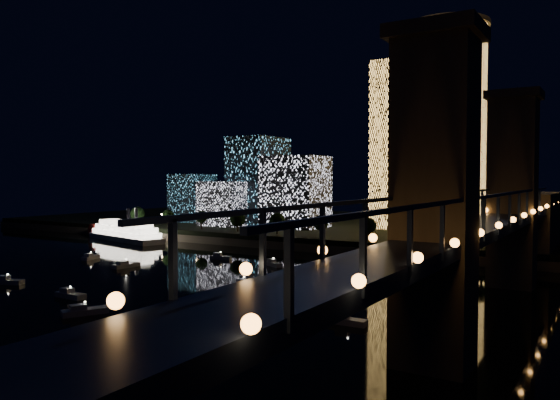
{
  "coord_description": "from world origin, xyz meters",
  "views": [
    {
      "loc": [
        87.85,
        -99.88,
        28.01
      ],
      "look_at": [
        -8.21,
        55.0,
        20.58
      ],
      "focal_mm": 35.0,
      "sensor_mm": 36.0,
      "label": 1
    }
  ],
  "objects_px": {
    "tower_cylindrical": "(447,128)",
    "truss_bridge": "(471,242)",
    "riverboat": "(123,232)",
    "tower_rectangular": "(403,146)"
  },
  "relations": [
    {
      "from": "tower_cylindrical",
      "to": "truss_bridge",
      "type": "relative_size",
      "value": 0.33
    },
    {
      "from": "tower_cylindrical",
      "to": "truss_bridge",
      "type": "distance_m",
      "value": 142.03
    },
    {
      "from": "tower_cylindrical",
      "to": "truss_bridge",
      "type": "xyz_separation_m",
      "value": [
        39.75,
        -132.31,
        -32.97
      ]
    },
    {
      "from": "truss_bridge",
      "to": "riverboat",
      "type": "relative_size",
      "value": 5.15
    },
    {
      "from": "tower_cylindrical",
      "to": "riverboat",
      "type": "distance_m",
      "value": 148.92
    },
    {
      "from": "tower_cylindrical",
      "to": "riverboat",
      "type": "relative_size",
      "value": 1.71
    },
    {
      "from": "tower_cylindrical",
      "to": "riverboat",
      "type": "bearing_deg",
      "value": -152.12
    },
    {
      "from": "tower_rectangular",
      "to": "riverboat",
      "type": "height_order",
      "value": "tower_rectangular"
    },
    {
      "from": "tower_rectangular",
      "to": "riverboat",
      "type": "distance_m",
      "value": 132.72
    },
    {
      "from": "truss_bridge",
      "to": "riverboat",
      "type": "distance_m",
      "value": 178.25
    }
  ]
}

